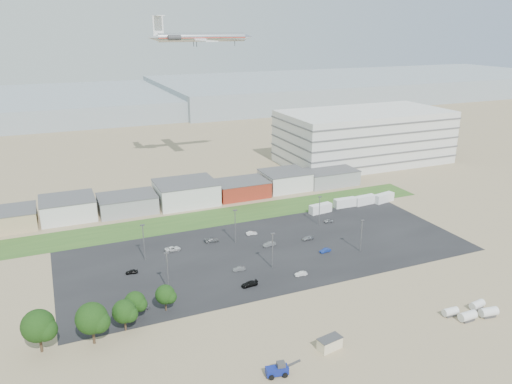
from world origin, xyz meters
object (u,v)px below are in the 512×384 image
portable_shed (330,343)px  storage_tank_nw (450,312)px  parked_car_3 (250,284)px  parked_car_12 (308,238)px  parked_car_1 (325,250)px  airliner (202,37)px  parked_car_10 (141,307)px  parked_car_7 (269,244)px  box_trailer_a (320,208)px  parked_car_4 (239,269)px  parked_car_6 (212,240)px  parked_car_13 (301,274)px  parked_car_9 (173,249)px  parked_car_11 (252,233)px  tree_far_left (38,329)px  parked_car_8 (329,221)px  telehandler (277,369)px  parked_car_5 (132,272)px

portable_shed → storage_tank_nw: portable_shed is taller
parked_car_3 → parked_car_12: parked_car_3 is taller
portable_shed → parked_car_1: portable_shed is taller
airliner → parked_car_3: airliner is taller
parked_car_1 → parked_car_10: 57.13m
parked_car_7 → parked_car_10: size_ratio=0.98×
box_trailer_a → parked_car_4: box_trailer_a is taller
parked_car_6 → parked_car_13: parked_car_6 is taller
box_trailer_a → parked_car_9: (-56.57, -10.43, -0.94)m
parked_car_4 → parked_car_7: size_ratio=0.84×
parked_car_9 → parked_car_11: 26.28m
parked_car_4 → parked_car_6: bearing=-172.7°
box_trailer_a → tree_far_left: size_ratio=0.79×
parked_car_4 → parked_car_11: (12.67, 21.36, 0.02)m
storage_tank_nw → parked_car_11: size_ratio=1.04×
box_trailer_a → parked_car_8: box_trailer_a is taller
telehandler → parked_car_8: bearing=61.2°
tree_far_left → parked_car_11: (63.01, 38.67, -4.83)m
storage_tank_nw → box_trailer_a: 70.30m
tree_far_left → parked_car_1: size_ratio=3.03×
parked_car_1 → parked_car_7: size_ratio=0.90×
parked_car_5 → parked_car_1: bearing=87.5°
parked_car_4 → parked_car_9: (-13.54, 19.58, 0.10)m
box_trailer_a → parked_car_12: 24.80m
parked_car_7 → parked_car_10: 47.40m
parked_car_9 → parked_car_10: 32.37m
parked_car_12 → parked_car_8: bearing=123.8°
airliner → parked_car_5: 116.93m
parked_car_4 → parked_car_12: bearing=116.8°
parked_car_7 → parked_car_13: parked_car_7 is taller
telehandler → parked_car_12: telehandler is taller
tree_far_left → parked_car_1: bearing=13.1°
parked_car_4 → parked_car_8: bearing=122.0°
portable_shed → parked_car_3: size_ratio=1.18×
box_trailer_a → parked_car_12: (-15.73, -19.14, -1.05)m
parked_car_1 → parked_car_3: bearing=-78.0°
storage_tank_nw → parked_car_6: bearing=121.6°
tree_far_left → parked_car_10: 23.79m
parked_car_9 → parked_car_4: bearing=-148.6°
airliner → parked_car_8: size_ratio=14.32×
portable_shed → parked_car_12: size_ratio=1.38×
parked_car_7 → parked_car_8: bearing=106.6°
parked_car_4 → parked_car_3: bearing=1.2°
storage_tank_nw → airliner: airliner is taller
portable_shed → parked_car_5: portable_shed is taller
parked_car_4 → parked_car_1: bearing=96.9°
parked_car_5 → parked_car_10: 19.02m
tree_far_left → parked_car_12: bearing=19.9°
parked_car_12 → parked_car_1: bearing=0.4°
airliner → parked_car_7: (-7.89, -86.98, -58.33)m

